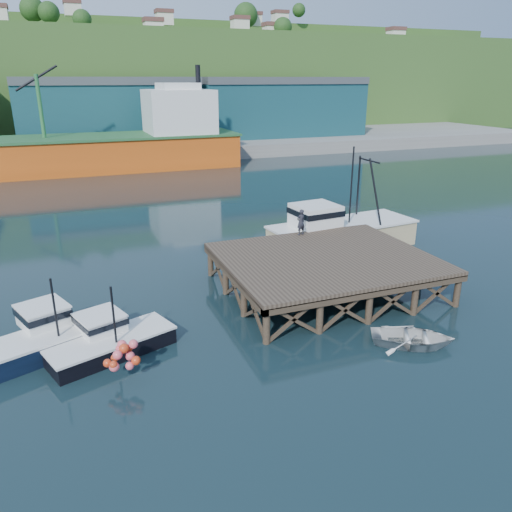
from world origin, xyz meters
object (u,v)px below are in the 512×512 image
boat_black (109,339)px  dinghy (413,338)px  trawler (340,228)px  dockworker (301,222)px  boat_navy (52,334)px

boat_black → dinghy: boat_black is taller
boat_black → trawler: bearing=8.4°
trawler → dockworker: 4.99m
boat_navy → dockworker: 16.93m
dinghy → dockworker: (-0.21, 11.78, 2.60)m
boat_navy → trawler: size_ratio=0.56×
boat_navy → dockworker: bearing=-1.0°
boat_navy → dockworker: dockworker is taller
boat_navy → boat_black: 2.76m
boat_black → dinghy: (13.48, -4.57, -0.25)m
boat_black → dockworker: dockworker is taller
boat_black → dockworker: (13.27, 7.21, 2.35)m
trawler → dinghy: 14.51m
boat_black → dockworker: size_ratio=3.50×
boat_black → trawler: 19.89m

